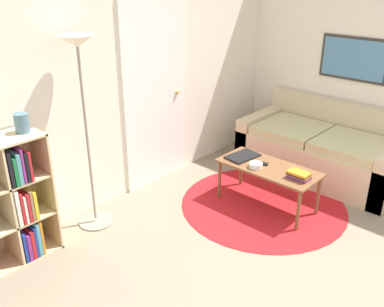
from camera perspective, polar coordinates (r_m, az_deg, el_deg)
ground_plane at (r=3.47m, az=19.67°, el=-18.44°), size 14.00×14.00×0.00m
wall_back at (r=4.26m, az=-9.80°, el=10.35°), size 7.68×0.11×2.60m
wall_right at (r=5.37m, az=20.03°, el=12.20°), size 0.08×5.46×2.60m
rug at (r=4.48m, az=9.45°, el=-6.72°), size 1.67×1.67×0.01m
floor_lamp at (r=3.70m, az=-14.61°, el=9.63°), size 0.32×0.32×1.75m
couch at (r=5.23m, az=17.23°, el=0.51°), size 0.95×1.80×0.78m
coffee_table at (r=4.30m, az=10.13°, el=-2.31°), size 0.46×1.00×0.44m
laptop at (r=4.44m, az=6.78°, el=-0.36°), size 0.36×0.26×0.02m
bowl at (r=4.22m, az=8.50°, el=-1.57°), size 0.13×0.13×0.05m
book_stack_on_table at (r=4.08m, az=14.08°, el=-2.81°), size 0.14×0.20×0.07m
remote at (r=4.32m, az=8.99°, el=-1.25°), size 0.09×0.17×0.02m
vase_on_shelf at (r=3.56m, az=-21.75°, el=3.79°), size 0.11×0.11×0.15m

